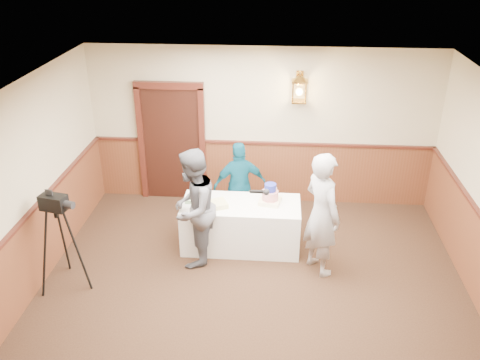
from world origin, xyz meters
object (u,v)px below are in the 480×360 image
Objects in this scene: tiered_cake at (270,196)px; assistant_p at (240,185)px; sheet_cake_yellow at (215,205)px; tv_camera_rig at (62,246)px; interviewer at (193,209)px; sheet_cake_green at (194,199)px; baker at (322,214)px; display_table at (241,225)px.

assistant_p reaches higher than tiered_cake.
sheet_cake_yellow is 2.23m from tv_camera_rig.
tiered_cake is 0.20× the size of interviewer.
sheet_cake_green is at bearing 26.76° from assistant_p.
baker reaches higher than sheet_cake_yellow.
tiered_cake reaches higher than sheet_cake_yellow.
baker is (1.89, -0.55, 0.14)m from sheet_cake_green.
tv_camera_rig is (-1.69, -0.70, -0.26)m from interviewer.
display_table is 5.12× the size of sheet_cake_yellow.
sheet_cake_yellow is 0.20× the size of interviewer.
tv_camera_rig reaches higher than display_table.
tiered_cake reaches higher than sheet_cake_green.
baker reaches higher than tv_camera_rig.
sheet_cake_green is at bearing -178.17° from tiered_cake.
display_table is 0.96m from interviewer.
assistant_p reaches higher than sheet_cake_yellow.
sheet_cake_green is 1.97m from baker.
tiered_cake is 1.21m from interviewer.
display_table is at bearing 80.35° from assistant_p.
baker is at bearing 101.75° from interviewer.
sheet_cake_green reaches higher than display_table.
display_table is 1.21× the size of assistant_p.
sheet_cake_yellow is 0.19× the size of baker.
baker reaches higher than tiered_cake.
assistant_p is (-0.07, 0.63, 0.37)m from display_table.
interviewer reaches higher than tv_camera_rig.
baker is (1.83, -0.06, 0.03)m from interviewer.
tv_camera_rig is (-1.63, -1.19, -0.15)m from sheet_cake_green.
tv_camera_rig is (-2.35, -1.17, 0.26)m from display_table.
sheet_cake_green is 0.18× the size of assistant_p.
display_table is 2.64m from tv_camera_rig.
sheet_cake_yellow is 0.25× the size of tv_camera_rig.
assistant_p is at bearing 165.11° from interviewer.
sheet_cake_green is at bearing 48.17° from tv_camera_rig.
interviewer is 1.83m from baker.
display_table is at bearing 38.36° from tv_camera_rig.
assistant_p is at bearing 131.86° from tiered_cake.
interviewer is (-1.09, -0.53, 0.02)m from tiered_cake.
tv_camera_rig is (-3.52, -0.64, -0.29)m from baker.
sheet_cake_yellow is 0.24× the size of assistant_p.
interviewer is 1.20× the size of assistant_p.
assistant_p reaches higher than sheet_cake_green.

